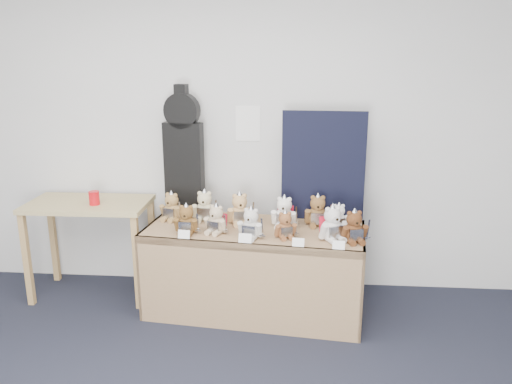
# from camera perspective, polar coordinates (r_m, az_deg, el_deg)

# --- Properties ---
(room_shell) EXTENTS (6.00, 6.00, 6.00)m
(room_shell) POSITION_cam_1_polar(r_m,az_deg,el_deg) (4.28, -0.93, 7.84)
(room_shell) COLOR white
(room_shell) RESTS_ON floor
(display_table) EXTENTS (1.77, 0.89, 0.71)m
(display_table) POSITION_cam_1_polar(r_m,az_deg,el_deg) (3.92, -0.36, -6.56)
(display_table) COLOR olive
(display_table) RESTS_ON floor
(side_table) EXTENTS (1.01, 0.57, 0.83)m
(side_table) POSITION_cam_1_polar(r_m,az_deg,el_deg) (4.44, -18.49, -2.68)
(side_table) COLOR tan
(side_table) RESTS_ON floor
(guitar_case) EXTENTS (0.34, 0.15, 1.09)m
(guitar_case) POSITION_cam_1_polar(r_m,az_deg,el_deg) (4.22, -8.28, 4.56)
(guitar_case) COLOR black
(guitar_case) RESTS_ON display_table
(navy_board) EXTENTS (0.67, 0.06, 0.89)m
(navy_board) POSITION_cam_1_polar(r_m,az_deg,el_deg) (4.05, 7.68, 2.90)
(navy_board) COLOR black
(navy_board) RESTS_ON display_table
(red_cup) EXTENTS (0.08, 0.08, 0.11)m
(red_cup) POSITION_cam_1_polar(r_m,az_deg,el_deg) (4.29, -18.01, -0.66)
(red_cup) COLOR red
(red_cup) RESTS_ON side_table
(teddy_front_far_left) EXTENTS (0.21, 0.17, 0.25)m
(teddy_front_far_left) POSITION_cam_1_polar(r_m,az_deg,el_deg) (3.82, -7.96, -3.25)
(teddy_front_far_left) COLOR brown
(teddy_front_far_left) RESTS_ON display_table
(teddy_front_left) EXTENTS (0.20, 0.19, 0.25)m
(teddy_front_left) POSITION_cam_1_polar(r_m,az_deg,el_deg) (3.80, -4.56, -3.25)
(teddy_front_left) COLOR tan
(teddy_front_left) RESTS_ON display_table
(teddy_front_centre) EXTENTS (0.21, 0.19, 0.26)m
(teddy_front_centre) POSITION_cam_1_polar(r_m,az_deg,el_deg) (3.68, -0.59, -3.72)
(teddy_front_centre) COLOR beige
(teddy_front_centre) RESTS_ON display_table
(teddy_front_right) EXTENTS (0.19, 0.17, 0.23)m
(teddy_front_right) POSITION_cam_1_polar(r_m,az_deg,el_deg) (3.70, 3.36, -3.89)
(teddy_front_right) COLOR brown
(teddy_front_right) RESTS_ON display_table
(teddy_front_far_right) EXTENTS (0.24, 0.23, 0.29)m
(teddy_front_far_right) POSITION_cam_1_polar(r_m,az_deg,el_deg) (3.68, 8.74, -3.73)
(teddy_front_far_right) COLOR silver
(teddy_front_far_right) RESTS_ON display_table
(teddy_front_end) EXTENTS (0.22, 0.20, 0.27)m
(teddy_front_end) POSITION_cam_1_polar(r_m,az_deg,el_deg) (3.68, 11.14, -4.03)
(teddy_front_end) COLOR #58341E
(teddy_front_end) RESTS_ON display_table
(teddy_back_left) EXTENTS (0.23, 0.18, 0.28)m
(teddy_back_left) POSITION_cam_1_polar(r_m,az_deg,el_deg) (4.11, -5.89, -1.70)
(teddy_back_left) COLOR beige
(teddy_back_left) RESTS_ON display_table
(teddy_back_centre_left) EXTENTS (0.24, 0.21, 0.29)m
(teddy_back_centre_left) POSITION_cam_1_polar(r_m,az_deg,el_deg) (3.99, -1.86, -2.07)
(teddy_back_centre_left) COLOR tan
(teddy_back_centre_left) RESTS_ON display_table
(teddy_back_centre_right) EXTENTS (0.23, 0.20, 0.28)m
(teddy_back_centre_right) POSITION_cam_1_polar(r_m,az_deg,el_deg) (3.93, 3.24, -2.44)
(teddy_back_centre_right) COLOR white
(teddy_back_centre_right) RESTS_ON display_table
(teddy_back_right) EXTENTS (0.23, 0.18, 0.28)m
(teddy_back_right) POSITION_cam_1_polar(r_m,az_deg,el_deg) (3.98, 7.05, -2.26)
(teddy_back_right) COLOR brown
(teddy_back_right) RESTS_ON display_table
(teddy_back_end) EXTENTS (0.19, 0.16, 0.22)m
(teddy_back_end) POSITION_cam_1_polar(r_m,az_deg,el_deg) (3.95, 9.43, -2.86)
(teddy_back_end) COLOR white
(teddy_back_end) RESTS_ON display_table
(teddy_back_far_left) EXTENTS (0.21, 0.20, 0.26)m
(teddy_back_far_left) POSITION_cam_1_polar(r_m,az_deg,el_deg) (4.15, -9.63, -1.76)
(teddy_back_far_left) COLOR #9C7949
(teddy_back_far_left) RESTS_ON display_table
(entry_card_a) EXTENTS (0.09, 0.03, 0.06)m
(entry_card_a) POSITION_cam_1_polar(r_m,az_deg,el_deg) (3.72, -8.25, -4.81)
(entry_card_a) COLOR white
(entry_card_a) RESTS_ON display_table
(entry_card_b) EXTENTS (0.10, 0.03, 0.07)m
(entry_card_b) POSITION_cam_1_polar(r_m,az_deg,el_deg) (3.60, -1.25, -5.30)
(entry_card_b) COLOR white
(entry_card_b) RESTS_ON display_table
(entry_card_c) EXTENTS (0.09, 0.03, 0.06)m
(entry_card_c) POSITION_cam_1_polar(r_m,az_deg,el_deg) (3.55, 4.85, -5.76)
(entry_card_c) COLOR white
(entry_card_c) RESTS_ON display_table
(entry_card_d) EXTENTS (0.09, 0.03, 0.06)m
(entry_card_d) POSITION_cam_1_polar(r_m,az_deg,el_deg) (3.54, 9.43, -6.01)
(entry_card_d) COLOR white
(entry_card_d) RESTS_ON display_table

